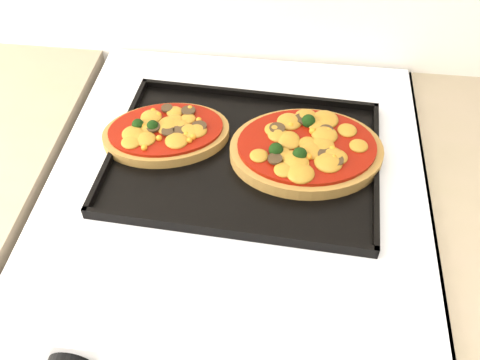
% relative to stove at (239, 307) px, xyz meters
% --- Properties ---
extents(stove, '(0.60, 0.60, 0.91)m').
position_rel_stove_xyz_m(stove, '(0.00, 0.00, 0.00)').
color(stove, white).
rests_on(stove, floor).
extents(baking_tray, '(0.44, 0.33, 0.02)m').
position_rel_stove_xyz_m(baking_tray, '(0.01, 0.01, 0.47)').
color(baking_tray, black).
rests_on(baking_tray, stove).
extents(pizza_left, '(0.24, 0.19, 0.03)m').
position_rel_stove_xyz_m(pizza_left, '(-0.12, 0.04, 0.48)').
color(pizza_left, '#A37338').
rests_on(pizza_left, baking_tray).
extents(pizza_right, '(0.26, 0.21, 0.04)m').
position_rel_stove_xyz_m(pizza_right, '(0.10, 0.02, 0.48)').
color(pizza_right, '#A37338').
rests_on(pizza_right, baking_tray).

